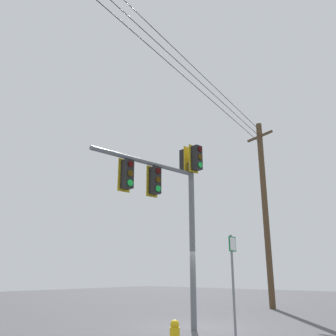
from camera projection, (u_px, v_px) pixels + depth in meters
name	position (u px, v px, depth m)	size (l,w,h in m)	color
ground_plane	(197.00, 327.00, 12.32)	(60.00, 60.00, 0.00)	#47474C
signal_mast_assembly	(173.00, 191.00, 12.34)	(4.44, 1.11, 6.35)	slate
utility_pole_wooden	(265.00, 208.00, 20.34)	(0.75, 1.89, 10.49)	#4C3823
route_sign_primary	(233.00, 272.00, 10.46)	(0.40, 0.10, 2.89)	slate
overhead_wire_span	(178.00, 62.00, 13.62)	(19.21, 2.58, 1.25)	black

